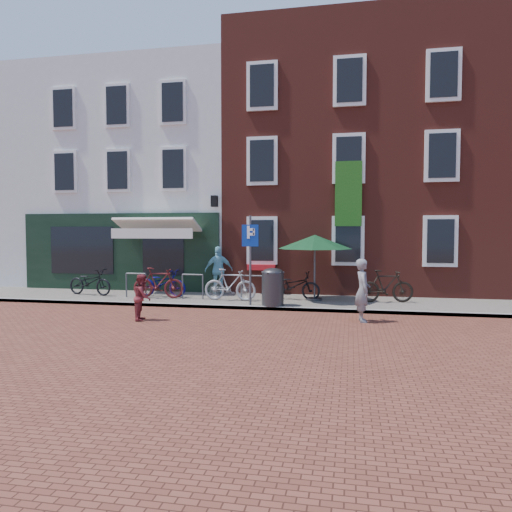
% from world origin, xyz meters
% --- Properties ---
extents(ground, '(80.00, 80.00, 0.00)m').
position_xyz_m(ground, '(0.00, 0.00, 0.00)').
color(ground, brown).
extents(sidewalk, '(24.00, 3.00, 0.10)m').
position_xyz_m(sidewalk, '(1.00, 1.50, 0.05)').
color(sidewalk, slate).
rests_on(sidewalk, ground).
extents(building_stucco, '(8.00, 8.00, 9.00)m').
position_xyz_m(building_stucco, '(-5.00, 7.00, 4.50)').
color(building_stucco, silver).
rests_on(building_stucco, ground).
extents(building_brick_mid, '(6.00, 8.00, 10.00)m').
position_xyz_m(building_brick_mid, '(2.00, 7.00, 5.00)').
color(building_brick_mid, maroon).
rests_on(building_brick_mid, ground).
extents(building_brick_right, '(6.00, 8.00, 10.00)m').
position_xyz_m(building_brick_right, '(8.00, 7.00, 5.00)').
color(building_brick_right, maroon).
rests_on(building_brick_right, ground).
extents(filler_left, '(7.00, 8.00, 9.00)m').
position_xyz_m(filler_left, '(-12.50, 7.00, 4.50)').
color(filler_left, silver).
rests_on(filler_left, ground).
extents(litter_bin, '(0.66, 0.66, 1.21)m').
position_xyz_m(litter_bin, '(1.32, 0.30, 0.72)').
color(litter_bin, '#363537').
rests_on(litter_bin, sidewalk).
extents(parking_sign, '(0.50, 0.08, 2.69)m').
position_xyz_m(parking_sign, '(0.64, 0.24, 1.82)').
color(parking_sign, '#4C4C4F').
rests_on(parking_sign, sidewalk).
extents(parasol, '(2.37, 2.37, 2.21)m').
position_xyz_m(parasol, '(2.46, 1.65, 2.07)').
color(parasol, '#4C4C4F').
rests_on(parasol, sidewalk).
extents(woman, '(0.48, 0.65, 1.62)m').
position_xyz_m(woman, '(3.91, -1.23, 0.81)').
color(woman, slate).
rests_on(woman, ground).
extents(boy, '(0.58, 0.68, 1.21)m').
position_xyz_m(boy, '(-1.75, -2.13, 0.61)').
color(boy, maroon).
rests_on(boy, ground).
extents(cafe_person, '(1.07, 0.75, 1.69)m').
position_xyz_m(cafe_person, '(-1.00, 2.60, 0.95)').
color(cafe_person, '#7DC5D6').
rests_on(cafe_person, sidewalk).
extents(bicycle_0, '(1.83, 0.92, 0.92)m').
position_xyz_m(bicycle_0, '(-5.32, 1.41, 0.56)').
color(bicycle_0, black).
rests_on(bicycle_0, sidewalk).
extents(bicycle_1, '(1.74, 0.65, 1.02)m').
position_xyz_m(bicycle_1, '(-2.66, 1.11, 0.61)').
color(bicycle_1, '#4D1415').
rests_on(bicycle_1, sidewalk).
extents(bicycle_2, '(1.80, 0.77, 0.92)m').
position_xyz_m(bicycle_2, '(-2.70, 1.53, 0.56)').
color(bicycle_2, '#070657').
rests_on(bicycle_2, sidewalk).
extents(bicycle_3, '(1.71, 0.50, 1.02)m').
position_xyz_m(bicycle_3, '(-0.20, 1.08, 0.61)').
color(bicycle_3, '#949496').
rests_on(bicycle_3, sidewalk).
extents(bicycle_4, '(1.80, 0.77, 0.92)m').
position_xyz_m(bicycle_4, '(1.77, 1.69, 0.56)').
color(bicycle_4, black).
rests_on(bicycle_4, sidewalk).
extents(bicycle_5, '(1.76, 0.76, 1.02)m').
position_xyz_m(bicycle_5, '(4.69, 1.63, 0.61)').
color(bicycle_5, black).
rests_on(bicycle_5, sidewalk).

